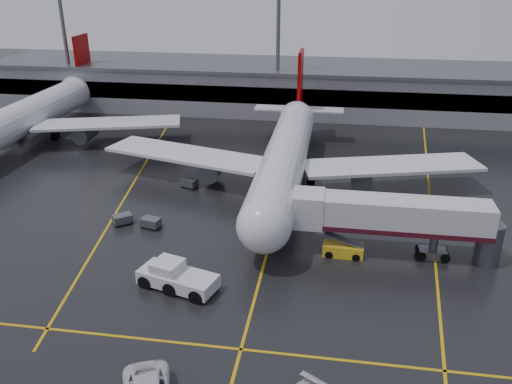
# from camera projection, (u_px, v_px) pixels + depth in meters

# --- Properties ---
(ground) EXTENTS (220.00, 220.00, 0.00)m
(ground) POSITION_uv_depth(u_px,v_px,m) (276.00, 219.00, 59.17)
(ground) COLOR black
(ground) RESTS_ON ground
(apron_line_centre) EXTENTS (0.25, 90.00, 0.02)m
(apron_line_centre) POSITION_uv_depth(u_px,v_px,m) (276.00, 219.00, 59.17)
(apron_line_centre) COLOR gold
(apron_line_centre) RESTS_ON ground
(apron_line_stop) EXTENTS (60.00, 0.25, 0.02)m
(apron_line_stop) POSITION_uv_depth(u_px,v_px,m) (241.00, 349.00, 39.28)
(apron_line_stop) COLOR gold
(apron_line_stop) RESTS_ON ground
(apron_line_left) EXTENTS (9.99, 69.35, 0.02)m
(apron_line_left) POSITION_uv_depth(u_px,v_px,m) (138.00, 175.00, 71.05)
(apron_line_left) COLOR gold
(apron_line_left) RESTS_ON ground
(apron_line_right) EXTENTS (7.57, 69.64, 0.02)m
(apron_line_right) POSITION_uv_depth(u_px,v_px,m) (429.00, 193.00, 65.66)
(apron_line_right) COLOR gold
(apron_line_right) RESTS_ON ground
(terminal) EXTENTS (122.00, 19.00, 8.60)m
(terminal) POSITION_uv_depth(u_px,v_px,m) (307.00, 87.00, 100.77)
(terminal) COLOR gray
(terminal) RESTS_ON ground
(light_mast_left) EXTENTS (3.00, 1.20, 25.45)m
(light_mast_left) POSITION_uv_depth(u_px,v_px,m) (64.00, 32.00, 97.71)
(light_mast_left) COLOR #595B60
(light_mast_left) RESTS_ON ground
(light_mast_mid) EXTENTS (3.00, 1.20, 25.45)m
(light_mast_mid) POSITION_uv_depth(u_px,v_px,m) (278.00, 36.00, 92.03)
(light_mast_mid) COLOR #595B60
(light_mast_mid) RESTS_ON ground
(main_airliner) EXTENTS (48.80, 45.60, 14.10)m
(main_airliner) POSITION_uv_depth(u_px,v_px,m) (286.00, 154.00, 66.25)
(main_airliner) COLOR silver
(main_airliner) RESTS_ON ground
(second_airliner) EXTENTS (48.80, 45.60, 14.10)m
(second_airliner) POSITION_uv_depth(u_px,v_px,m) (29.00, 115.00, 83.06)
(second_airliner) COLOR silver
(second_airliner) RESTS_ON ground
(jet_bridge) EXTENTS (19.90, 3.40, 6.05)m
(jet_bridge) POSITION_uv_depth(u_px,v_px,m) (392.00, 218.00, 50.48)
(jet_bridge) COLOR silver
(jet_bridge) RESTS_ON ground
(pushback_tractor) EXTENTS (7.54, 4.73, 2.51)m
(pushback_tractor) POSITION_uv_depth(u_px,v_px,m) (176.00, 277.00, 46.39)
(pushback_tractor) COLOR silver
(pushback_tractor) RESTS_ON ground
(belt_loader) EXTENTS (3.98, 2.01, 2.47)m
(belt_loader) POSITION_uv_depth(u_px,v_px,m) (343.00, 250.00, 51.59)
(belt_loader) COLOR yellow
(belt_loader) RESTS_ON ground
(baggage_cart_a) EXTENTS (2.26, 1.75, 1.12)m
(baggage_cart_a) POSITION_uv_depth(u_px,v_px,m) (151.00, 222.00, 56.97)
(baggage_cart_a) COLOR #595B60
(baggage_cart_a) RESTS_ON ground
(baggage_cart_b) EXTENTS (2.38, 2.26, 1.12)m
(baggage_cart_b) POSITION_uv_depth(u_px,v_px,m) (122.00, 219.00, 57.73)
(baggage_cart_b) COLOR #595B60
(baggage_cart_b) RESTS_ON ground
(baggage_cart_c) EXTENTS (2.34, 1.95, 1.12)m
(baggage_cart_c) POSITION_uv_depth(u_px,v_px,m) (189.00, 183.00, 67.07)
(baggage_cart_c) COLOR #595B60
(baggage_cart_c) RESTS_ON ground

